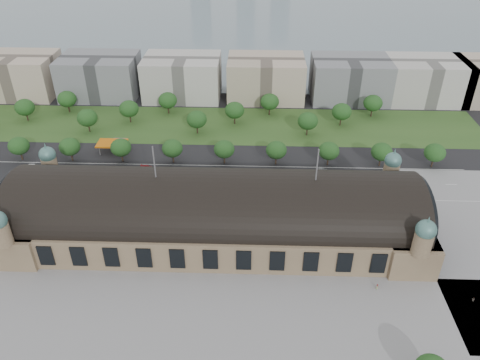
{
  "coord_description": "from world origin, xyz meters",
  "views": [
    {
      "loc": [
        13.64,
        -135.09,
        111.98
      ],
      "look_at": [
        8.52,
        16.89,
        14.0
      ],
      "focal_mm": 35.0,
      "sensor_mm": 36.0,
      "label": 1
    }
  ],
  "objects_px": {
    "traffic_car_3": "(147,167)",
    "petrol_station": "(116,143)",
    "parked_car_1": "(101,193)",
    "pedestrian_0": "(377,287)",
    "parked_car_4": "(107,199)",
    "parked_car_6": "(173,195)",
    "parked_car_0": "(89,193)",
    "parked_car_3": "(125,199)",
    "traffic_car_4": "(193,189)",
    "bus_east": "(278,188)",
    "traffic_car_2": "(94,187)",
    "bus_mid": "(267,185)",
    "pedestrian_2": "(473,299)",
    "parked_car_2": "(123,199)",
    "bus_west": "(240,189)",
    "traffic_car_5": "(323,170)",
    "parked_car_5": "(162,198)"
  },
  "relations": [
    {
      "from": "parked_car_3",
      "to": "traffic_car_2",
      "type": "bearing_deg",
      "value": -150.53
    },
    {
      "from": "parked_car_3",
      "to": "parked_car_0",
      "type": "bearing_deg",
      "value": -134.68
    },
    {
      "from": "pedestrian_0",
      "to": "traffic_car_3",
      "type": "bearing_deg",
      "value": 121.79
    },
    {
      "from": "parked_car_3",
      "to": "pedestrian_2",
      "type": "height_order",
      "value": "pedestrian_2"
    },
    {
      "from": "parked_car_3",
      "to": "bus_mid",
      "type": "xyz_separation_m",
      "value": [
        58.96,
        10.37,
        1.25
      ]
    },
    {
      "from": "traffic_car_3",
      "to": "parked_car_3",
      "type": "bearing_deg",
      "value": 179.12
    },
    {
      "from": "traffic_car_2",
      "to": "bus_east",
      "type": "xyz_separation_m",
      "value": [
        78.79,
        0.0,
        1.03
      ]
    },
    {
      "from": "parked_car_0",
      "to": "traffic_car_2",
      "type": "bearing_deg",
      "value": 143.66
    },
    {
      "from": "petrol_station",
      "to": "pedestrian_2",
      "type": "xyz_separation_m",
      "value": [
        137.38,
        -94.92,
        -2.04
      ]
    },
    {
      "from": "parked_car_2",
      "to": "parked_car_6",
      "type": "bearing_deg",
      "value": 77.36
    },
    {
      "from": "parked_car_3",
      "to": "parked_car_2",
      "type": "bearing_deg",
      "value": -78.37
    },
    {
      "from": "traffic_car_3",
      "to": "parked_car_0",
      "type": "relative_size",
      "value": 1.15
    },
    {
      "from": "bus_west",
      "to": "parked_car_1",
      "type": "bearing_deg",
      "value": 93.66
    },
    {
      "from": "parked_car_4",
      "to": "traffic_car_4",
      "type": "bearing_deg",
      "value": 79.53
    },
    {
      "from": "parked_car_6",
      "to": "parked_car_4",
      "type": "bearing_deg",
      "value": -107.45
    },
    {
      "from": "parked_car_3",
      "to": "bus_west",
      "type": "height_order",
      "value": "bus_west"
    },
    {
      "from": "parked_car_1",
      "to": "parked_car_5",
      "type": "distance_m",
      "value": 26.51
    },
    {
      "from": "bus_east",
      "to": "bus_west",
      "type": "bearing_deg",
      "value": 96.37
    },
    {
      "from": "petrol_station",
      "to": "parked_car_5",
      "type": "xyz_separation_m",
      "value": [
        29.96,
        -42.86,
        -2.17
      ]
    },
    {
      "from": "parked_car_2",
      "to": "traffic_car_4",
      "type": "bearing_deg",
      "value": 83.55
    },
    {
      "from": "parked_car_0",
      "to": "parked_car_3",
      "type": "bearing_deg",
      "value": 50.45
    },
    {
      "from": "parked_car_5",
      "to": "pedestrian_0",
      "type": "relative_size",
      "value": 2.95
    },
    {
      "from": "traffic_car_5",
      "to": "pedestrian_0",
      "type": "bearing_deg",
      "value": -165.33
    },
    {
      "from": "bus_mid",
      "to": "bus_east",
      "type": "distance_m",
      "value": 5.04
    },
    {
      "from": "traffic_car_3",
      "to": "petrol_station",
      "type": "bearing_deg",
      "value": 52.94
    },
    {
      "from": "bus_east",
      "to": "pedestrian_2",
      "type": "distance_m",
      "value": 83.84
    },
    {
      "from": "petrol_station",
      "to": "parked_car_2",
      "type": "distance_m",
      "value": 46.51
    },
    {
      "from": "parked_car_0",
      "to": "parked_car_3",
      "type": "xyz_separation_m",
      "value": [
        16.06,
        -3.37,
        -0.17
      ]
    },
    {
      "from": "parked_car_1",
      "to": "pedestrian_2",
      "type": "xyz_separation_m",
      "value": [
        133.8,
        -54.64,
        0.17
      ]
    },
    {
      "from": "traffic_car_3",
      "to": "bus_east",
      "type": "relative_size",
      "value": 0.43
    },
    {
      "from": "parked_car_5",
      "to": "pedestrian_2",
      "type": "distance_m",
      "value": 119.37
    },
    {
      "from": "parked_car_0",
      "to": "pedestrian_2",
      "type": "distance_m",
      "value": 149.11
    },
    {
      "from": "parked_car_3",
      "to": "parked_car_6",
      "type": "xyz_separation_m",
      "value": [
        19.38,
        3.2,
        0.11
      ]
    },
    {
      "from": "traffic_car_2",
      "to": "parked_car_4",
      "type": "xyz_separation_m",
      "value": [
        8.06,
        -8.69,
        -0.06
      ]
    },
    {
      "from": "traffic_car_5",
      "to": "parked_car_6",
      "type": "relative_size",
      "value": 0.87
    },
    {
      "from": "bus_east",
      "to": "parked_car_0",
      "type": "bearing_deg",
      "value": 97.41
    },
    {
      "from": "parked_car_4",
      "to": "parked_car_6",
      "type": "relative_size",
      "value": 0.85
    },
    {
      "from": "traffic_car_3",
      "to": "traffic_car_4",
      "type": "height_order",
      "value": "traffic_car_3"
    },
    {
      "from": "parked_car_3",
      "to": "bus_east",
      "type": "xyz_separation_m",
      "value": [
        63.44,
        8.06,
        1.18
      ]
    },
    {
      "from": "parked_car_1",
      "to": "pedestrian_0",
      "type": "xyz_separation_m",
      "value": [
        104.73,
        -50.24,
        0.21
      ]
    },
    {
      "from": "traffic_car_4",
      "to": "traffic_car_5",
      "type": "relative_size",
      "value": 1.0
    },
    {
      "from": "parked_car_4",
      "to": "pedestrian_0",
      "type": "bearing_deg",
      "value": 41.02
    },
    {
      "from": "bus_west",
      "to": "bus_mid",
      "type": "bearing_deg",
      "value": -76.17
    },
    {
      "from": "bus_east",
      "to": "traffic_car_3",
      "type": "bearing_deg",
      "value": 78.0
    },
    {
      "from": "pedestrian_0",
      "to": "bus_mid",
      "type": "bearing_deg",
      "value": 101.73
    },
    {
      "from": "petrol_station",
      "to": "parked_car_3",
      "type": "relative_size",
      "value": 3.76
    },
    {
      "from": "parked_car_1",
      "to": "pedestrian_0",
      "type": "relative_size",
      "value": 2.82
    },
    {
      "from": "traffic_car_2",
      "to": "bus_mid",
      "type": "xyz_separation_m",
      "value": [
        74.31,
        2.31,
        1.09
      ]
    },
    {
      "from": "pedestrian_0",
      "to": "pedestrian_2",
      "type": "xyz_separation_m",
      "value": [
        29.07,
        -4.39,
        -0.04
      ]
    },
    {
      "from": "traffic_car_4",
      "to": "bus_east",
      "type": "height_order",
      "value": "bus_east"
    }
  ]
}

